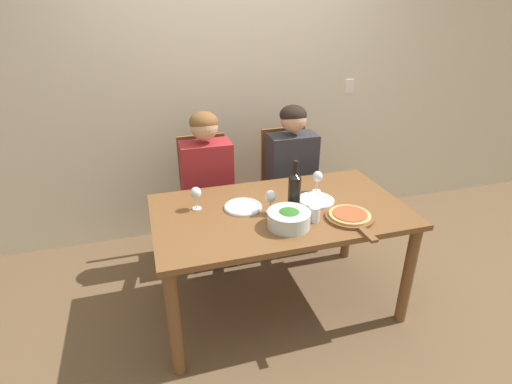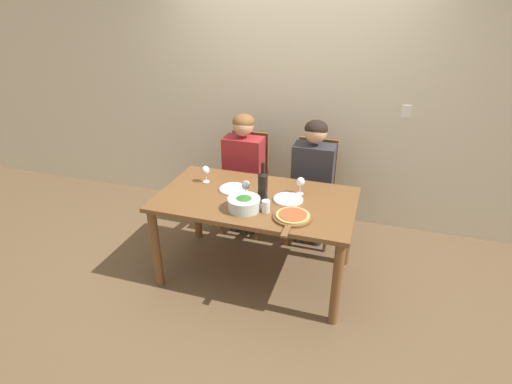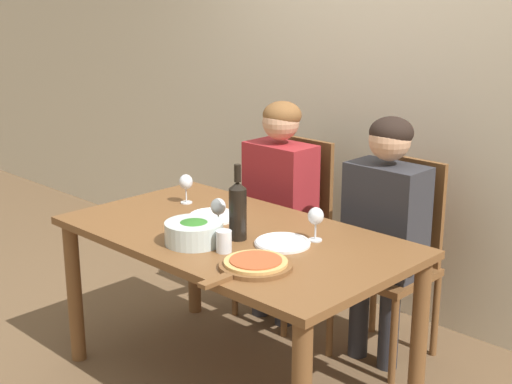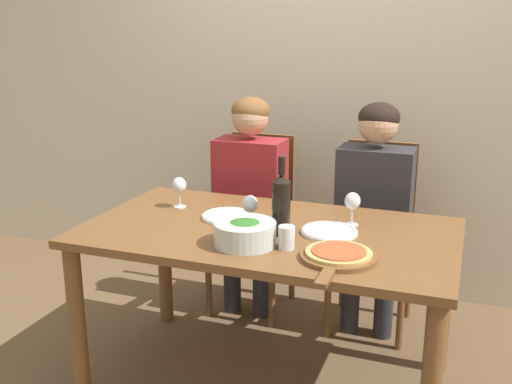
# 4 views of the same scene
# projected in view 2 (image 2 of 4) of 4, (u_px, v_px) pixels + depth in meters

# --- Properties ---
(ground_plane) EXTENTS (40.00, 40.00, 0.00)m
(ground_plane) POSITION_uv_depth(u_px,v_px,m) (256.00, 273.00, 3.59)
(ground_plane) COLOR brown
(back_wall) EXTENTS (10.00, 0.06, 2.70)m
(back_wall) POSITION_uv_depth(u_px,v_px,m) (293.00, 93.00, 4.05)
(back_wall) COLOR beige
(back_wall) RESTS_ON ground
(dining_table) EXTENTS (1.60, 0.91, 0.76)m
(dining_table) POSITION_uv_depth(u_px,v_px,m) (256.00, 209.00, 3.30)
(dining_table) COLOR brown
(dining_table) RESTS_ON ground
(chair_left) EXTENTS (0.42, 0.42, 1.01)m
(chair_left) POSITION_uv_depth(u_px,v_px,m) (247.00, 179.00, 4.12)
(chair_left) COLOR brown
(chair_left) RESTS_ON ground
(chair_right) EXTENTS (0.42, 0.42, 1.01)m
(chair_right) POSITION_uv_depth(u_px,v_px,m) (314.00, 188.00, 3.93)
(chair_right) COLOR brown
(chair_right) RESTS_ON ground
(person_woman) EXTENTS (0.47, 0.51, 1.24)m
(person_woman) POSITION_uv_depth(u_px,v_px,m) (243.00, 164.00, 3.92)
(person_woman) COLOR #28282D
(person_woman) RESTS_ON ground
(person_man) EXTENTS (0.47, 0.51, 1.24)m
(person_man) POSITION_uv_depth(u_px,v_px,m) (313.00, 172.00, 3.73)
(person_man) COLOR #28282D
(person_man) RESTS_ON ground
(wine_bottle) EXTENTS (0.08, 0.08, 0.34)m
(wine_bottle) POSITION_uv_depth(u_px,v_px,m) (263.00, 186.00, 3.13)
(wine_bottle) COLOR black
(wine_bottle) RESTS_ON dining_table
(broccoli_bowl) EXTENTS (0.25, 0.25, 0.10)m
(broccoli_bowl) POSITION_uv_depth(u_px,v_px,m) (244.00, 204.00, 3.05)
(broccoli_bowl) COLOR silver
(broccoli_bowl) RESTS_ON dining_table
(dinner_plate_left) EXTENTS (0.24, 0.24, 0.02)m
(dinner_plate_left) POSITION_uv_depth(u_px,v_px,m) (233.00, 189.00, 3.37)
(dinner_plate_left) COLOR white
(dinner_plate_left) RESTS_ON dining_table
(dinner_plate_right) EXTENTS (0.24, 0.24, 0.02)m
(dinner_plate_right) POSITION_uv_depth(u_px,v_px,m) (288.00, 199.00, 3.20)
(dinner_plate_right) COLOR white
(dinner_plate_right) RESTS_ON dining_table
(pizza_on_board) EXTENTS (0.29, 0.43, 0.04)m
(pizza_on_board) POSITION_uv_depth(u_px,v_px,m) (293.00, 217.00, 2.94)
(pizza_on_board) COLOR brown
(pizza_on_board) RESTS_ON dining_table
(wine_glass_left) EXTENTS (0.07, 0.07, 0.15)m
(wine_glass_left) POSITION_uv_depth(u_px,v_px,m) (206.00, 171.00, 3.47)
(wine_glass_left) COLOR silver
(wine_glass_left) RESTS_ON dining_table
(wine_glass_right) EXTENTS (0.07, 0.07, 0.15)m
(wine_glass_right) POSITION_uv_depth(u_px,v_px,m) (300.00, 183.00, 3.26)
(wine_glass_right) COLOR silver
(wine_glass_right) RESTS_ON dining_table
(wine_glass_centre) EXTENTS (0.07, 0.07, 0.15)m
(wine_glass_centre) POSITION_uv_depth(u_px,v_px,m) (246.00, 186.00, 3.20)
(wine_glass_centre) COLOR silver
(wine_glass_centre) RESTS_ON dining_table
(water_tumbler) EXTENTS (0.07, 0.07, 0.09)m
(water_tumbler) POSITION_uv_depth(u_px,v_px,m) (266.00, 206.00, 3.02)
(water_tumbler) COLOR silver
(water_tumbler) RESTS_ON dining_table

